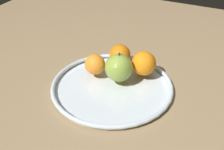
# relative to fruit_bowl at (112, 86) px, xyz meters

# --- Properties ---
(ground_plane) EXTENTS (1.57, 1.57, 0.04)m
(ground_plane) POSITION_rel_fruit_bowl_xyz_m (0.00, 0.00, -0.03)
(ground_plane) COLOR #9C7F5A
(fruit_bowl) EXTENTS (0.35, 0.35, 0.02)m
(fruit_bowl) POSITION_rel_fruit_bowl_xyz_m (0.00, 0.00, 0.00)
(fruit_bowl) COLOR silver
(fruit_bowl) RESTS_ON ground_plane
(apple) EXTENTS (0.08, 0.08, 0.09)m
(apple) POSITION_rel_fruit_bowl_xyz_m (0.01, 0.03, 0.05)
(apple) COLOR #92AF43
(apple) RESTS_ON fruit_bowl
(orange_center) EXTENTS (0.06, 0.06, 0.06)m
(orange_center) POSITION_rel_fruit_bowl_xyz_m (-0.07, 0.03, 0.04)
(orange_center) COLOR orange
(orange_center) RESTS_ON fruit_bowl
(orange_back_right) EXTENTS (0.07, 0.07, 0.07)m
(orange_back_right) POSITION_rel_fruit_bowl_xyz_m (-0.02, 0.11, 0.04)
(orange_back_right) COLOR orange
(orange_back_right) RESTS_ON fruit_bowl
(orange_back_left) EXTENTS (0.07, 0.07, 0.07)m
(orange_back_left) POSITION_rel_fruit_bowl_xyz_m (0.06, 0.09, 0.05)
(orange_back_left) COLOR orange
(orange_back_left) RESTS_ON fruit_bowl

